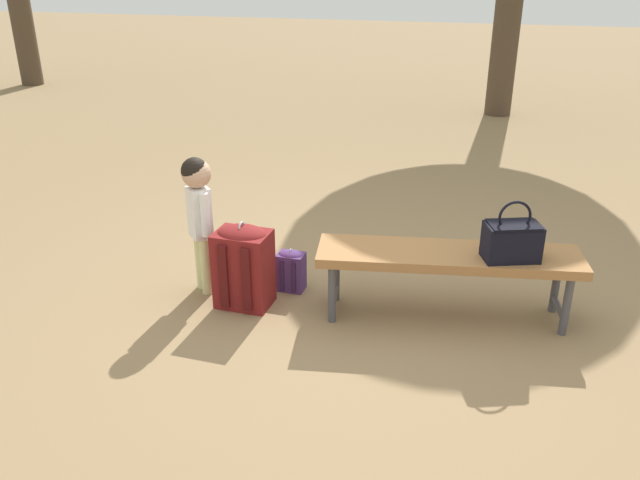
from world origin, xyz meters
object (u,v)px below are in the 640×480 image
at_px(child_standing, 199,204).
at_px(backpack_small, 291,269).
at_px(handbag, 512,240).
at_px(backpack_large, 244,264).
at_px(park_bench, 448,260).

distance_m(child_standing, backpack_small, 0.76).
height_order(handbag, child_standing, child_standing).
distance_m(handbag, backpack_large, 1.66).
bearing_deg(backpack_small, backpack_large, 50.06).
xyz_separation_m(child_standing, backpack_small, (-0.57, -0.17, -0.47)).
bearing_deg(park_bench, backpack_small, -4.54).
distance_m(child_standing, backpack_large, 0.49).
bearing_deg(handbag, backpack_large, 6.45).
relative_size(park_bench, backpack_large, 2.82).
bearing_deg(handbag, child_standing, 2.38).
xyz_separation_m(handbag, backpack_large, (1.63, 0.18, -0.29)).
xyz_separation_m(handbag, child_standing, (1.96, 0.08, 0.05)).
distance_m(park_bench, backpack_large, 1.29).
relative_size(handbag, backpack_small, 1.21).
distance_m(park_bench, child_standing, 1.63).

